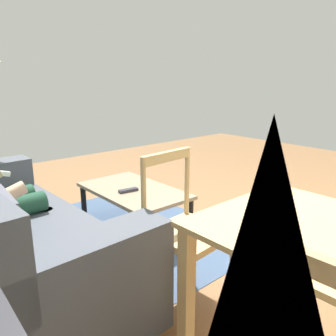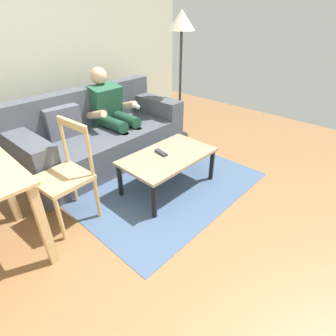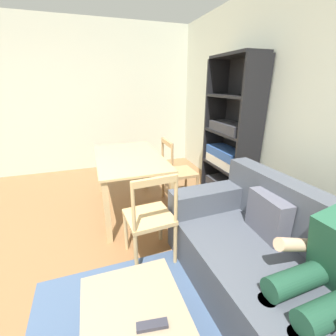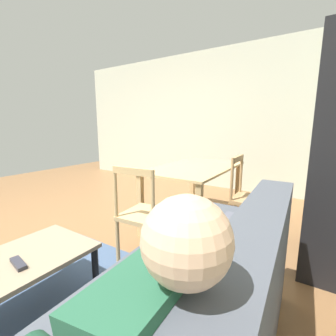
{
  "view_description": "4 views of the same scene",
  "coord_description": "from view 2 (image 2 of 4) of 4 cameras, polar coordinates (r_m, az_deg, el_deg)",
  "views": [
    {
      "loc": [
        -1.41,
        2.47,
        1.35
      ],
      "look_at": [
        -0.15,
        1.37,
        0.9
      ],
      "focal_mm": 35.95,
      "sensor_mm": 36.0,
      "label": 1
    },
    {
      "loc": [
        -0.87,
        -0.82,
        1.69
      ],
      "look_at": [
        0.91,
        0.86,
        0.24
      ],
      "focal_mm": 28.13,
      "sensor_mm": 36.0,
      "label": 2
    },
    {
      "loc": [
        1.71,
        0.74,
        1.63
      ],
      "look_at": [
        -0.15,
        1.37,
        0.9
      ],
      "focal_mm": 24.39,
      "sensor_mm": 36.0,
      "label": 3
    },
    {
      "loc": [
        1.46,
        2.41,
        1.26
      ],
      "look_at": [
        -0.15,
        1.37,
        0.9
      ],
      "focal_mm": 24.54,
      "sensor_mm": 36.0,
      "label": 4
    }
  ],
  "objects": [
    {
      "name": "dining_chair_facing_couch",
      "position": [
        2.48,
        -21.4,
        -1.72
      ],
      "size": [
        0.45,
        0.45,
        0.92
      ],
      "color": "tan",
      "rests_on": "ground_plane"
    },
    {
      "name": "tv_remote",
      "position": [
        2.79,
        -1.53,
        3.36
      ],
      "size": [
        0.07,
        0.18,
        0.02
      ],
      "primitive_type": "cube",
      "rotation": [
        0.0,
        0.0,
        2.99
      ],
      "color": "#2D2D38",
      "rests_on": "coffee_table"
    },
    {
      "name": "person_lounging",
      "position": [
        3.58,
        -11.96,
        11.72
      ],
      "size": [
        0.6,
        0.86,
        1.11
      ],
      "color": "#23563D",
      "rests_on": "ground_plane"
    },
    {
      "name": "coffee_table",
      "position": [
        2.79,
        -0.0,
        1.96
      ],
      "size": [
        1.0,
        0.59,
        0.4
      ],
      "color": "gray",
      "rests_on": "ground_plane"
    },
    {
      "name": "ground_plane",
      "position": [
        2.07,
        -0.04,
        -24.1
      ],
      "size": [
        8.08,
        8.08,
        0.0
      ],
      "primitive_type": "plane",
      "color": "brown"
    },
    {
      "name": "floor_lamp",
      "position": [
        3.86,
        2.93,
        27.11
      ],
      "size": [
        0.36,
        0.36,
        1.73
      ],
      "color": "black",
      "rests_on": "ground_plane"
    },
    {
      "name": "couch",
      "position": [
        3.52,
        -14.5,
        6.71
      ],
      "size": [
        2.13,
        0.98,
        0.88
      ],
      "color": "#474C56",
      "rests_on": "ground_plane"
    },
    {
      "name": "area_rug",
      "position": [
        2.97,
        -0.0,
        -3.94
      ],
      "size": [
        2.02,
        1.42,
        0.01
      ],
      "primitive_type": "cube",
      "rotation": [
        0.0,
        0.0,
        0.01
      ],
      "color": "#3D5170",
      "rests_on": "ground_plane"
    }
  ]
}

